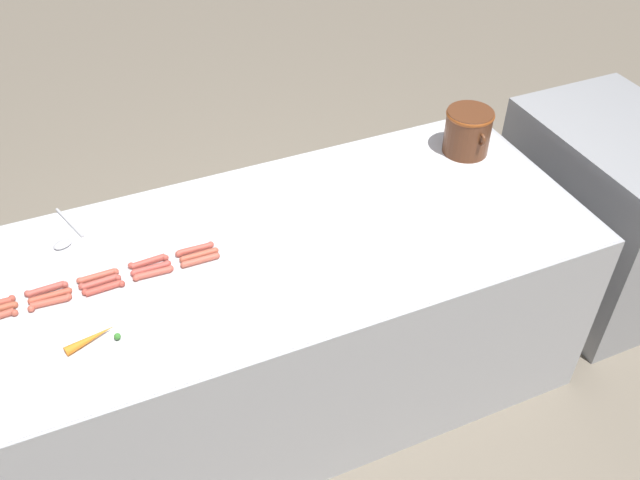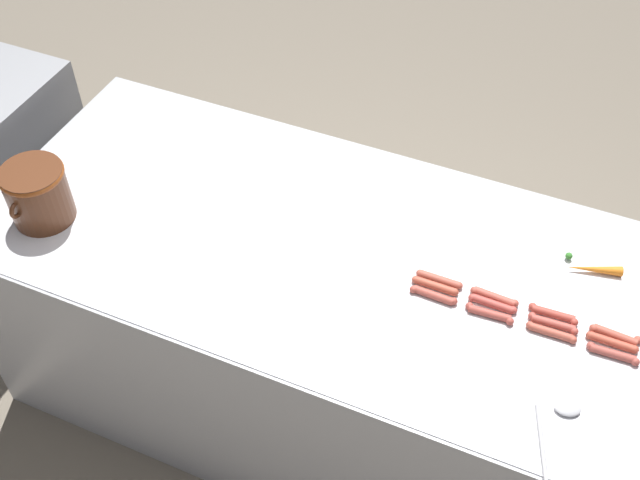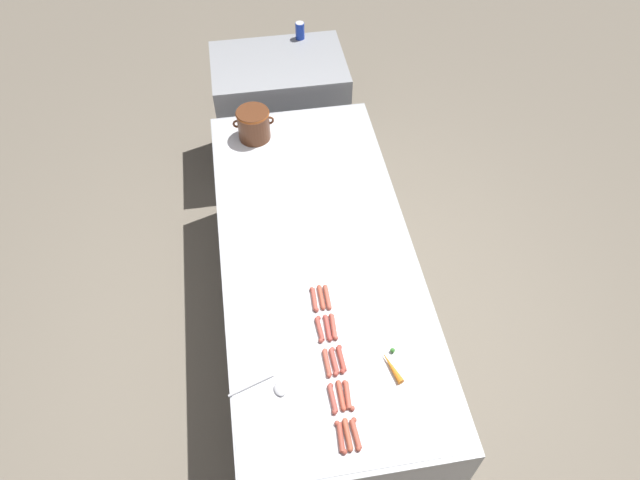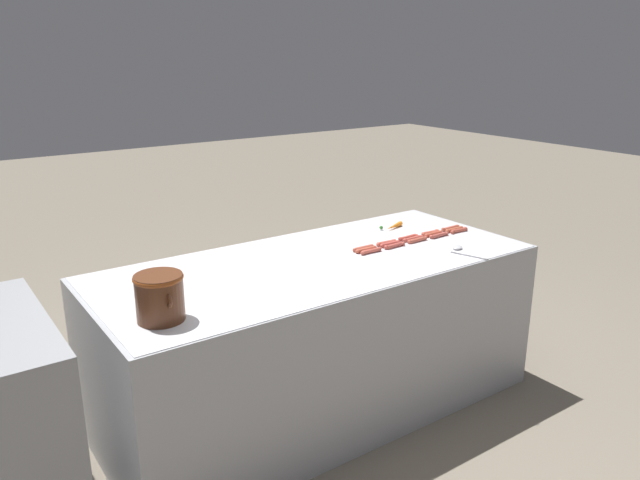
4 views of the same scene
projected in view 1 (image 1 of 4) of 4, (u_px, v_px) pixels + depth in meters
The scene contains 18 objects.
ground_plane at pixel (289, 383), 3.13m from camera, with size 20.00×20.00×0.00m, color #756B5B.
griddle_counter at pixel (286, 319), 2.84m from camera, with size 1.03×2.39×0.88m.
back_cabinet at pixel (604, 213), 3.34m from camera, with size 0.96×0.66×0.93m, color #939599.
hot_dog_1 at pixel (46, 289), 2.34m from camera, with size 0.03×0.15×0.02m.
hot_dog_2 at pixel (98, 276), 2.39m from camera, with size 0.03×0.15×0.02m.
hot_dog_3 at pixel (148, 262), 2.45m from camera, with size 0.03×0.15×0.02m.
hot_dog_4 at pixel (195, 249), 2.50m from camera, with size 0.03×0.15×0.02m.
hot_dog_6 at pixel (50, 296), 2.32m from camera, with size 0.02×0.15×0.02m.
hot_dog_7 at pixel (100, 282), 2.37m from camera, with size 0.03×0.15×0.02m.
hot_dog_8 at pixel (151, 268), 2.42m from camera, with size 0.03×0.15×0.02m.
hot_dog_9 at pixel (199, 255), 2.47m from camera, with size 0.02×0.15×0.02m.
hot_dog_11 at pixel (50, 303), 2.29m from camera, with size 0.03×0.15×0.02m.
hot_dog_12 at pixel (104, 288), 2.35m from camera, with size 0.03×0.15×0.02m.
hot_dog_13 at pixel (153, 273), 2.40m from camera, with size 0.03×0.15×0.02m.
hot_dog_14 at pixel (200, 260), 2.45m from camera, with size 0.02×0.15×0.02m.
bean_pot at pixel (468, 130), 2.94m from camera, with size 0.26×0.21×0.20m.
serving_spoon at pixel (65, 237), 2.56m from camera, with size 0.27×0.12×0.02m.
carrot at pixel (92, 339), 2.17m from camera, with size 0.08×0.18×0.03m.
Camera 1 is at (1.83, -0.63, 2.56)m, focal length 37.92 mm.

